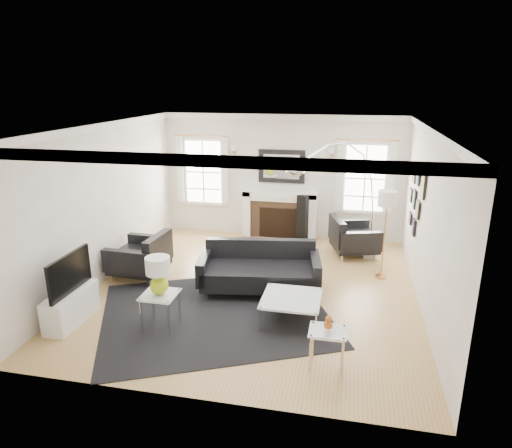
% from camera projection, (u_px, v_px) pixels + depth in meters
% --- Properties ---
extents(floor, '(6.00, 6.00, 0.00)m').
position_uv_depth(floor, '(254.00, 288.00, 8.01)').
color(floor, '#A88146').
rests_on(floor, ground).
extents(back_wall, '(5.50, 0.04, 2.80)m').
position_uv_depth(back_wall, '(282.00, 177.00, 10.40)').
color(back_wall, white).
rests_on(back_wall, floor).
extents(front_wall, '(5.50, 0.04, 2.80)m').
position_uv_depth(front_wall, '(195.00, 288.00, 4.79)').
color(front_wall, white).
rests_on(front_wall, floor).
extents(left_wall, '(0.04, 6.00, 2.80)m').
position_uv_depth(left_wall, '(104.00, 203.00, 8.13)').
color(left_wall, white).
rests_on(left_wall, floor).
extents(right_wall, '(0.04, 6.00, 2.80)m').
position_uv_depth(right_wall, '(428.00, 222.00, 7.06)').
color(right_wall, white).
rests_on(right_wall, floor).
extents(ceiling, '(5.50, 6.00, 0.02)m').
position_uv_depth(ceiling, '(254.00, 126.00, 7.18)').
color(ceiling, white).
rests_on(ceiling, back_wall).
extents(crown_molding, '(5.50, 6.00, 0.12)m').
position_uv_depth(crown_molding, '(254.00, 130.00, 7.20)').
color(crown_molding, white).
rests_on(crown_molding, back_wall).
extents(fireplace, '(1.70, 0.69, 1.11)m').
position_uv_depth(fireplace, '(280.00, 215.00, 10.46)').
color(fireplace, white).
rests_on(fireplace, floor).
extents(mantel_mirror, '(1.05, 0.07, 0.75)m').
position_uv_depth(mantel_mirror, '(282.00, 166.00, 10.28)').
color(mantel_mirror, black).
rests_on(mantel_mirror, back_wall).
extents(window_left, '(1.24, 0.15, 1.62)m').
position_uv_depth(window_left, '(203.00, 172.00, 10.69)').
color(window_left, white).
rests_on(window_left, back_wall).
extents(window_right, '(1.24, 0.15, 1.62)m').
position_uv_depth(window_right, '(365.00, 178.00, 9.97)').
color(window_right, white).
rests_on(window_right, back_wall).
extents(gallery_wall, '(0.04, 1.73, 1.29)m').
position_uv_depth(gallery_wall, '(416.00, 194.00, 8.24)').
color(gallery_wall, black).
rests_on(gallery_wall, right_wall).
extents(tv_unit, '(0.35, 1.00, 1.09)m').
position_uv_depth(tv_unit, '(71.00, 302.00, 6.80)').
color(tv_unit, white).
rests_on(tv_unit, floor).
extents(area_rug, '(4.29, 4.01, 0.01)m').
position_uv_depth(area_rug, '(215.00, 314.00, 7.13)').
color(area_rug, black).
rests_on(area_rug, floor).
extents(sofa, '(2.17, 1.24, 0.67)m').
position_uv_depth(sofa, '(260.00, 270.00, 7.88)').
color(sofa, black).
rests_on(sofa, floor).
extents(armchair_left, '(0.99, 1.09, 0.69)m').
position_uv_depth(armchair_left, '(142.00, 257.00, 8.39)').
color(armchair_left, black).
rests_on(armchair_left, floor).
extents(armchair_right, '(1.12, 1.19, 0.67)m').
position_uv_depth(armchair_right, '(352.00, 238.00, 9.48)').
color(armchair_right, black).
rests_on(armchair_right, floor).
extents(coffee_table, '(0.87, 0.87, 0.39)m').
position_uv_depth(coffee_table, '(291.00, 299.00, 6.83)').
color(coffee_table, silver).
rests_on(coffee_table, floor).
extents(side_table_left, '(0.50, 0.50, 0.55)m').
position_uv_depth(side_table_left, '(160.00, 301.00, 6.60)').
color(side_table_left, silver).
rests_on(side_table_left, floor).
extents(nesting_table, '(0.47, 0.39, 0.52)m').
position_uv_depth(nesting_table, '(328.00, 338.00, 5.70)').
color(nesting_table, silver).
rests_on(nesting_table, floor).
extents(gourd_lamp, '(0.35, 0.35, 0.57)m').
position_uv_depth(gourd_lamp, '(158.00, 273.00, 6.48)').
color(gourd_lamp, '#ABC218').
rests_on(gourd_lamp, side_table_left).
extents(orange_vase, '(0.11, 0.11, 0.18)m').
position_uv_depth(orange_vase, '(328.00, 323.00, 5.64)').
color(orange_vase, '#B25216').
rests_on(orange_vase, nesting_table).
extents(arc_floor_lamp, '(1.76, 1.63, 2.50)m').
position_uv_depth(arc_floor_lamp, '(336.00, 198.00, 8.68)').
color(arc_floor_lamp, silver).
rests_on(arc_floor_lamp, floor).
extents(stick_floor_lamp, '(0.33, 0.33, 1.65)m').
position_uv_depth(stick_floor_lamp, '(387.00, 203.00, 8.04)').
color(stick_floor_lamp, '#C78545').
rests_on(stick_floor_lamp, floor).
extents(speaker_tower, '(0.28, 0.28, 1.10)m').
position_uv_depth(speaker_tower, '(303.00, 219.00, 10.16)').
color(speaker_tower, black).
rests_on(speaker_tower, floor).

